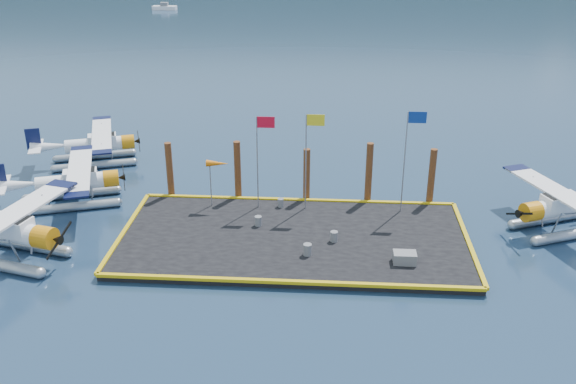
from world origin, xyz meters
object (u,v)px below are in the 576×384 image
at_px(seaplane_c, 98,146).
at_px(seaplane_a, 6,234).
at_px(crate, 405,258).
at_px(drum_5, 281,203).
at_px(flagpole_red, 260,148).
at_px(piling_1, 238,172).
at_px(seaplane_b, 75,184).
at_px(drum_3, 307,250).
at_px(drum_1, 334,236).
at_px(windsock, 217,165).
at_px(drum_0, 258,221).
at_px(piling_0, 170,172).
at_px(seaplane_d, 564,209).
at_px(flagpole_blue, 409,147).
at_px(piling_3, 369,175).
at_px(piling_2, 307,177).
at_px(flagpole_yellow, 309,147).

bearing_deg(seaplane_c, seaplane_a, -19.08).
bearing_deg(crate, drum_5, 137.61).
bearing_deg(flagpole_red, piling_1, 136.85).
xyz_separation_m(seaplane_b, flagpole_red, (12.22, -0.48, 2.99)).
bearing_deg(drum_3, seaplane_a, -176.88).
xyz_separation_m(drum_1, flagpole_red, (-4.63, 4.26, 3.69)).
bearing_deg(piling_1, windsock, -122.66).
height_order(seaplane_c, flagpole_red, flagpole_red).
distance_m(drum_0, windsock, 4.59).
bearing_deg(seaplane_b, drum_1, 55.97).
height_order(windsock, piling_0, piling_0).
xyz_separation_m(seaplane_c, flagpole_red, (13.21, -7.68, 3.02)).
height_order(seaplane_d, crate, seaplane_d).
bearing_deg(drum_0, flagpole_blue, 16.30).
height_order(drum_1, piling_3, piling_3).
xyz_separation_m(drum_0, flagpole_blue, (8.90, 2.60, 3.98)).
relative_size(windsock, piling_2, 0.82).
distance_m(flagpole_yellow, piling_3, 4.75).
xyz_separation_m(drum_0, windsock, (-2.82, 2.60, 2.53)).
relative_size(drum_5, windsock, 0.18).
bearing_deg(piling_2, seaplane_b, -175.72).
xyz_separation_m(seaplane_c, drum_5, (14.43, -7.55, -0.70)).
relative_size(crate, piling_2, 0.32).
xyz_separation_m(drum_0, piling_3, (6.71, 4.20, 1.45)).
relative_size(drum_0, drum_5, 1.10).
bearing_deg(seaplane_d, drum_1, 80.16).
bearing_deg(flagpole_red, flagpole_blue, -0.00).
height_order(drum_1, drum_5, drum_1).
relative_size(seaplane_d, crate, 7.55).
xyz_separation_m(drum_0, drum_3, (3.09, -3.35, 0.03)).
bearing_deg(flagpole_blue, crate, -95.10).
height_order(drum_3, piling_2, piling_2).
bearing_deg(drum_3, piling_0, 141.18).
height_order(drum_1, flagpole_yellow, flagpole_yellow).
height_order(drum_5, windsock, windsock).
xyz_separation_m(seaplane_a, crate, (21.72, 0.41, -0.88)).
distance_m(drum_1, drum_5, 5.56).
distance_m(seaplane_c, flagpole_red, 15.58).
distance_m(crate, piling_1, 13.00).
bearing_deg(piling_3, drum_5, -165.25).
bearing_deg(windsock, crate, -30.00).
bearing_deg(piling_3, seaplane_b, -176.62).
relative_size(drum_5, piling_2, 0.14).
relative_size(seaplane_a, piling_3, 2.38).
xyz_separation_m(seaplane_c, piling_3, (20.00, -6.08, 0.77)).
height_order(seaplane_a, crate, seaplane_a).
distance_m(seaplane_c, seaplane_d, 32.74).
bearing_deg(seaplane_b, flagpole_yellow, 69.86).
height_order(drum_0, windsock, windsock).
bearing_deg(drum_3, seaplane_b, 157.34).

